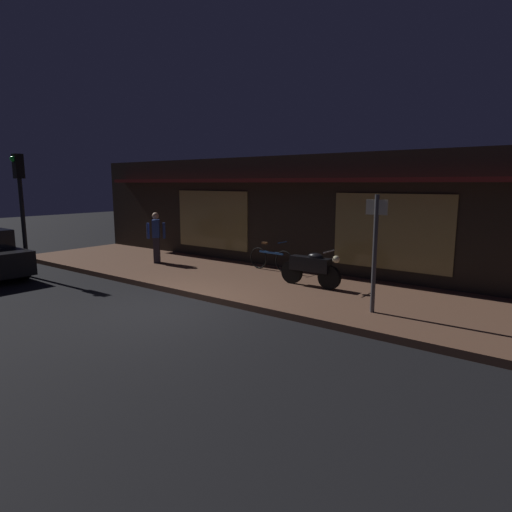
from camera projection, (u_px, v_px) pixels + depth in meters
ground_plane at (166, 309)px, 9.61m from camera, size 60.00×60.00×0.00m
sidewalk_slab at (249, 282)px, 11.95m from camera, size 18.00×4.00×0.15m
storefront_building at (312, 213)px, 14.32m from camera, size 18.00×3.30×3.60m
motorcycle at (311, 267)px, 11.01m from camera, size 1.70×0.55×0.97m
bicycle_parked at (271, 259)px, 13.03m from camera, size 1.66×0.42×0.91m
person_photographer at (156, 236)px, 14.26m from camera, size 0.50×0.49×1.67m
sign_post at (375, 247)px, 8.66m from camera, size 0.44×0.09×2.40m
traffic_light_pole at (20, 193)px, 12.58m from camera, size 0.24×0.33×3.60m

